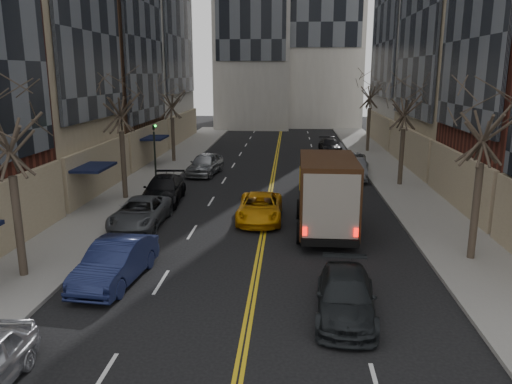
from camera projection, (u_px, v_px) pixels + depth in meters
sidewalk_left at (153, 176)px, 37.44m from camera, size 4.00×66.00×0.15m
sidewalk_right at (396, 179)px, 36.24m from camera, size 4.00×66.00×0.15m
tree_lf_near at (5, 113)px, 17.55m from camera, size 3.20×3.20×8.41m
tree_lf_mid at (119, 90)px, 29.11m from camera, size 3.20×3.20×8.91m
tree_lf_far at (171, 92)px, 41.85m from camera, size 3.20×3.20×8.12m
tree_rt_near at (487, 104)px, 19.24m from camera, size 3.20×3.20×8.71m
tree_rt_mid at (406, 95)px, 32.88m from camera, size 3.20×3.20×8.32m
tree_rt_far at (371, 82)px, 47.29m from camera, size 3.20×3.20×9.11m
traffic_signal at (155, 150)px, 31.84m from camera, size 0.29×0.26×4.70m
ups_truck at (327, 194)px, 24.09m from camera, size 2.91×6.92×3.77m
observer_sedan at (346, 296)px, 15.95m from camera, size 2.22×4.73×1.33m
taxi at (260, 208)px, 26.28m from camera, size 2.30×4.96×1.37m
pedestrian at (306, 214)px, 24.83m from camera, size 0.47×0.61×1.50m
parked_lf_b at (115, 262)px, 18.52m from camera, size 2.11×4.90×1.57m
parked_lf_c at (140, 213)px, 25.30m from camera, size 2.35×5.07×1.41m
parked_lf_d at (164, 190)px, 29.89m from camera, size 2.51×5.47×1.55m
parked_lf_e at (205, 164)px, 37.96m from camera, size 2.56×5.06×1.65m
parked_rt_a at (354, 169)px, 36.48m from camera, size 1.69×4.51×1.47m
parked_rt_b at (353, 161)px, 39.98m from camera, size 2.57×4.93×1.33m
parked_rt_c at (330, 146)px, 48.43m from camera, size 2.19×4.71×1.33m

